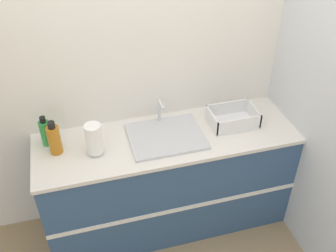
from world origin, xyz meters
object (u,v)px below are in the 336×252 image
object	(u,v)px
dish_rack	(233,119)
sink	(166,135)
paper_towel_roll	(94,139)
bottle_green	(46,132)
bottle_amber	(54,139)

from	to	relation	value
dish_rack	sink	bearing A→B (deg)	-177.49
paper_towel_roll	dish_rack	world-z (taller)	paper_towel_roll
bottle_green	bottle_amber	xyz separation A→B (m)	(0.06, -0.11, 0.01)
sink	dish_rack	distance (m)	0.53
dish_rack	bottle_green	size ratio (longest dim) A/B	1.52
sink	bottle_amber	xyz separation A→B (m)	(-0.78, 0.04, 0.10)
paper_towel_roll	dish_rack	bearing A→B (deg)	3.37
bottle_green	bottle_amber	size ratio (longest dim) A/B	0.90
paper_towel_roll	bottle_amber	size ratio (longest dim) A/B	0.91
bottle_green	bottle_amber	distance (m)	0.13
bottle_amber	sink	bearing A→B (deg)	-3.08
sink	bottle_green	size ratio (longest dim) A/B	2.33
paper_towel_roll	dish_rack	xyz separation A→B (m)	(1.05, 0.06, -0.08)
sink	dish_rack	size ratio (longest dim) A/B	1.53
bottle_amber	bottle_green	bearing A→B (deg)	117.28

